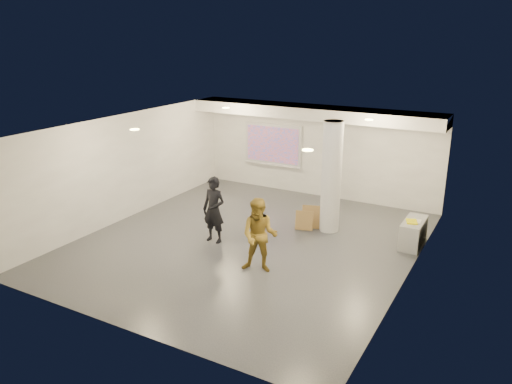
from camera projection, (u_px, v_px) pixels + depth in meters
The scene contains 20 objects.
floor at pixel (248, 242), 12.81m from camera, with size 8.00×9.00×0.01m, color #373A3F.
ceiling at pixel (248, 127), 11.90m from camera, with size 8.00×9.00×0.01m, color silver.
wall_back at pixel (318, 151), 16.10m from camera, with size 8.00×0.01×3.00m, color silver.
wall_front at pixel (118, 254), 8.61m from camera, with size 8.00×0.01×3.00m, color silver.
wall_left at pixel (127, 167), 14.20m from camera, with size 0.01×9.00×3.00m, color silver.
wall_right at pixel (412, 214), 10.51m from camera, with size 0.01×9.00×3.00m, color silver.
soffit_band at pixel (312, 112), 15.24m from camera, with size 8.00×1.10×0.36m, color white.
downlight_nw at pixel (226, 108), 15.00m from camera, with size 0.22×0.22×0.02m, color #EDE880.
downlight_ne at pixel (369, 120), 12.97m from camera, with size 0.22×0.22×0.02m, color #EDE880.
downlight_sw at pixel (135, 129), 11.67m from camera, with size 0.22×0.22×0.02m, color #EDE880.
downlight_se at pixel (308, 150), 9.64m from camera, with size 0.22×0.22×0.02m, color #EDE880.
column at pixel (331, 177), 13.16m from camera, with size 0.52×0.52×3.00m, color silver.
projection_screen at pixel (273, 145), 16.79m from camera, with size 2.10×0.13×1.42m.
credenza at pixel (413, 233), 12.55m from camera, with size 0.48×1.15×0.67m, color gray.
papers_stack at pixel (416, 221), 12.37m from camera, with size 0.24×0.31×0.02m, color silver.
postit_pad at pixel (412, 222), 12.33m from camera, with size 0.25×0.34×0.03m, color yellow.
cardboard_back at pixel (313, 217), 13.69m from camera, with size 0.58×0.05×0.64m, color olive.
cardboard_front at pixel (304, 221), 13.56m from camera, with size 0.48×0.05×0.53m, color olive.
woman at pixel (214, 210), 12.64m from camera, with size 0.62×0.41×1.71m, color black.
man at pixel (260, 236), 11.05m from camera, with size 0.83×0.65×1.71m, color olive.
Camera 1 is at (5.90, -10.23, 5.15)m, focal length 35.00 mm.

